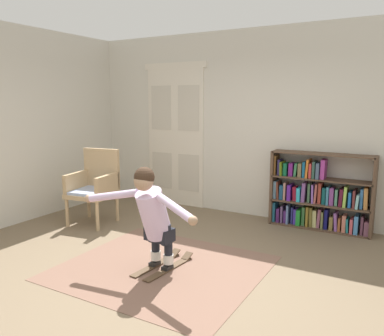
# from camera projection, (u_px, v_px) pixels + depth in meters

# --- Properties ---
(ground_plane) EXTENTS (7.20, 7.20, 0.00)m
(ground_plane) POSITION_uv_depth(u_px,v_px,m) (169.00, 277.00, 4.09)
(ground_plane) COLOR #726049
(back_wall) EXTENTS (6.00, 0.10, 2.90)m
(back_wall) POSITION_uv_depth(u_px,v_px,m) (259.00, 125.00, 6.07)
(back_wall) COLOR beige
(back_wall) RESTS_ON ground
(side_wall_left) EXTENTS (0.10, 6.00, 2.90)m
(side_wall_left) POSITION_uv_depth(u_px,v_px,m) (9.00, 126.00, 5.65)
(side_wall_left) COLOR beige
(side_wall_left) RESTS_ON ground
(double_door) EXTENTS (1.22, 0.05, 2.45)m
(double_door) POSITION_uv_depth(u_px,v_px,m) (175.00, 135.00, 6.79)
(double_door) COLOR beige
(double_door) RESTS_ON ground
(rug) EXTENTS (2.11, 1.90, 0.01)m
(rug) POSITION_uv_depth(u_px,v_px,m) (162.00, 268.00, 4.31)
(rug) COLOR brown
(rug) RESTS_ON ground
(bookshelf) EXTENTS (1.41, 0.30, 1.09)m
(bookshelf) POSITION_uv_depth(u_px,v_px,m) (317.00, 196.00, 5.58)
(bookshelf) COLOR brown
(bookshelf) RESTS_ON ground
(wicker_chair) EXTENTS (0.68, 0.68, 1.10)m
(wicker_chair) POSITION_uv_depth(u_px,v_px,m) (95.00, 185.00, 5.83)
(wicker_chair) COLOR tan
(wicker_chair) RESTS_ON ground
(skis_pair) EXTENTS (0.34, 0.80, 0.07)m
(skis_pair) POSITION_uv_depth(u_px,v_px,m) (164.00, 265.00, 4.33)
(skis_pair) COLOR brown
(skis_pair) RESTS_ON rug
(person_skier) EXTENTS (1.47, 0.62, 1.09)m
(person_skier) POSITION_uv_depth(u_px,v_px,m) (152.00, 212.00, 4.07)
(person_skier) COLOR white
(person_skier) RESTS_ON skis_pair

